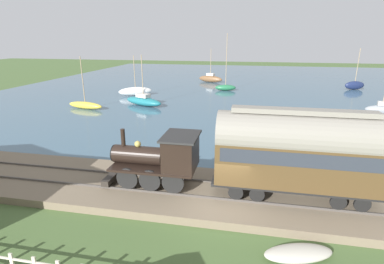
# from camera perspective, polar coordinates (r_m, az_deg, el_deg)

# --- Properties ---
(ground_plane) EXTENTS (200.00, 200.00, 0.00)m
(ground_plane) POSITION_cam_1_polar(r_m,az_deg,el_deg) (15.96, 5.89, -14.36)
(ground_plane) COLOR #476033
(harbor_water) EXTENTS (80.00, 80.00, 0.01)m
(harbor_water) POSITION_cam_1_polar(r_m,az_deg,el_deg) (58.38, 10.19, 8.98)
(harbor_water) COLOR #426075
(harbor_water) RESTS_ON ground
(rail_embankment) EXTENTS (5.73, 56.00, 0.55)m
(rail_embankment) POSITION_cam_1_polar(r_m,az_deg,el_deg) (16.77, 6.28, -11.83)
(rail_embankment) COLOR #756651
(rail_embankment) RESTS_ON ground
(steam_locomotive) EXTENTS (2.42, 5.23, 3.09)m
(steam_locomotive) POSITION_cam_1_polar(r_m,az_deg,el_deg) (16.47, -5.50, -4.57)
(steam_locomotive) COLOR black
(steam_locomotive) RESTS_ON rail_embankment
(passenger_coach) EXTENTS (2.27, 8.43, 4.63)m
(passenger_coach) POSITION_cam_1_polar(r_m,az_deg,el_deg) (15.72, 19.67, -3.24)
(passenger_coach) COLOR black
(passenger_coach) RESTS_ON rail_embankment
(sailboat_white) EXTENTS (3.53, 4.98, 5.92)m
(sailboat_white) POSITION_cam_1_polar(r_m,az_deg,el_deg) (46.46, -10.72, 7.64)
(sailboat_white) COLOR white
(sailboat_white) RESTS_ON harbor_water
(sailboat_yellow) EXTENTS (1.91, 5.02, 6.34)m
(sailboat_yellow) POSITION_cam_1_polar(r_m,az_deg,el_deg) (39.29, -19.66, 4.87)
(sailboat_yellow) COLOR gold
(sailboat_yellow) RESTS_ON harbor_water
(sailboat_gray) EXTENTS (1.52, 3.56, 5.63)m
(sailboat_gray) POSITION_cam_1_polar(r_m,az_deg,el_deg) (40.41, 32.43, 3.67)
(sailboat_gray) COLOR gray
(sailboat_gray) RESTS_ON harbor_water
(sailboat_navy) EXTENTS (1.97, 3.54, 6.78)m
(sailboat_navy) POSITION_cam_1_polar(r_m,az_deg,el_deg) (58.06, 28.56, 7.85)
(sailboat_navy) COLOR #192347
(sailboat_navy) RESTS_ON harbor_water
(sailboat_teal) EXTENTS (3.92, 6.01, 6.42)m
(sailboat_teal) POSITION_cam_1_polar(r_m,az_deg,el_deg) (39.34, -9.22, 5.88)
(sailboat_teal) COLOR #1E707A
(sailboat_teal) RESTS_ON harbor_water
(sailboat_green) EXTENTS (1.82, 3.56, 9.09)m
(sailboat_green) POSITION_cam_1_polar(r_m,az_deg,el_deg) (50.50, 6.40, 8.50)
(sailboat_green) COLOR #236B42
(sailboat_green) RESTS_ON harbor_water
(sailboat_brown) EXTENTS (3.08, 5.23, 6.41)m
(sailboat_brown) POSITION_cam_1_polar(r_m,az_deg,el_deg) (59.95, 3.54, 10.12)
(sailboat_brown) COLOR brown
(sailboat_brown) RESTS_ON harbor_water
(rowboat_mid_harbor) EXTENTS (1.62, 2.07, 0.46)m
(rowboat_mid_harbor) POSITION_cam_1_polar(r_m,az_deg,el_deg) (30.46, 30.32, -0.50)
(rowboat_mid_harbor) COLOR silver
(rowboat_mid_harbor) RESTS_ON harbor_water
(rowboat_near_shore) EXTENTS (1.68, 2.15, 0.37)m
(rowboat_near_shore) POSITION_cam_1_polar(r_m,az_deg,el_deg) (26.98, 28.05, -2.34)
(rowboat_near_shore) COLOR silver
(rowboat_near_shore) RESTS_ON harbor_water
(beached_dinghy) EXTENTS (1.88, 3.00, 0.44)m
(beached_dinghy) POSITION_cam_1_polar(r_m,az_deg,el_deg) (13.52, 19.59, -20.92)
(beached_dinghy) COLOR #B7B2A3
(beached_dinghy) RESTS_ON ground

